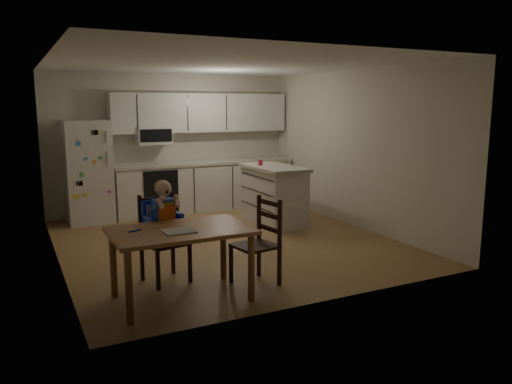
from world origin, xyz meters
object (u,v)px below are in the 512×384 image
(red_cup, at_px, (260,163))
(dining_table, at_px, (181,238))
(refrigerator, at_px, (88,172))
(kitchen_island, at_px, (274,195))
(chair_side, at_px, (262,236))
(chair_booster, at_px, (162,220))

(red_cup, bearing_deg, dining_table, -130.16)
(refrigerator, height_order, kitchen_island, refrigerator)
(red_cup, height_order, chair_side, red_cup)
(kitchen_island, xyz_separation_m, red_cup, (-0.16, 0.18, 0.52))
(refrigerator, height_order, red_cup, refrigerator)
(refrigerator, relative_size, chair_side, 1.79)
(kitchen_island, height_order, dining_table, kitchen_island)
(kitchen_island, height_order, chair_side, kitchen_island)
(red_cup, xyz_separation_m, dining_table, (-2.24, -2.66, -0.37))
(refrigerator, xyz_separation_m, chair_side, (1.25, -3.89, -0.31))
(chair_side, bearing_deg, kitchen_island, 139.82)
(kitchen_island, distance_m, dining_table, 3.45)
(kitchen_island, relative_size, dining_table, 0.95)
(refrigerator, bearing_deg, red_cup, -26.96)
(dining_table, bearing_deg, kitchen_island, 45.93)
(refrigerator, relative_size, red_cup, 18.86)
(refrigerator, distance_m, red_cup, 2.87)
(refrigerator, distance_m, dining_table, 3.98)
(kitchen_island, relative_size, chair_booster, 1.14)
(refrigerator, relative_size, chair_booster, 1.49)
(refrigerator, bearing_deg, chair_booster, -84.85)
(dining_table, height_order, chair_booster, chair_booster)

